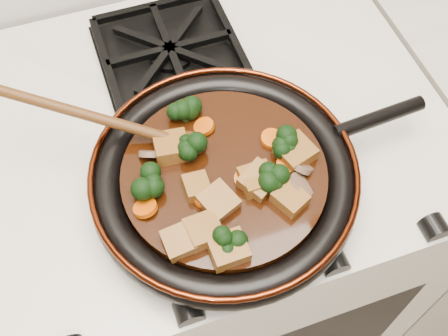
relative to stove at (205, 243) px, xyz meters
name	(u,v)px	position (x,y,z in m)	size (l,w,h in m)	color
stove	(205,243)	(0.00, 0.00, 0.00)	(0.76, 0.60, 0.90)	beige
burner_grate_front	(227,193)	(0.00, -0.14, 0.46)	(0.23, 0.23, 0.03)	black
burner_grate_back	(170,53)	(0.00, 0.14, 0.46)	(0.23, 0.23, 0.03)	black
skillet	(225,178)	(0.00, -0.13, 0.49)	(0.49, 0.36, 0.05)	black
braising_sauce	(224,176)	(0.00, -0.13, 0.50)	(0.28, 0.28, 0.02)	black
tofu_cube_0	(257,179)	(0.03, -0.16, 0.52)	(0.04, 0.04, 0.02)	brown
tofu_cube_1	(259,181)	(0.04, -0.16, 0.52)	(0.04, 0.04, 0.02)	brown
tofu_cube_2	(290,199)	(0.06, -0.20, 0.52)	(0.04, 0.03, 0.02)	brown
tofu_cube_3	(228,250)	(-0.03, -0.24, 0.52)	(0.04, 0.04, 0.02)	brown
tofu_cube_4	(171,147)	(-0.06, -0.08, 0.52)	(0.04, 0.05, 0.02)	brown
tofu_cube_5	(295,153)	(0.10, -0.14, 0.52)	(0.04, 0.05, 0.02)	brown
tofu_cube_6	(203,231)	(-0.06, -0.21, 0.52)	(0.04, 0.04, 0.02)	brown
tofu_cube_7	(218,202)	(-0.02, -0.18, 0.52)	(0.04, 0.04, 0.02)	brown
tofu_cube_8	(197,187)	(-0.04, -0.15, 0.52)	(0.04, 0.03, 0.02)	brown
tofu_cube_9	(179,242)	(-0.09, -0.21, 0.52)	(0.04, 0.04, 0.02)	brown
broccoli_floret_0	(231,238)	(-0.03, -0.23, 0.52)	(0.05, 0.05, 0.05)	black
broccoli_floret_1	(287,142)	(0.09, -0.12, 0.52)	(0.06, 0.06, 0.05)	black
broccoli_floret_2	(185,115)	(-0.02, -0.03, 0.52)	(0.06, 0.06, 0.05)	black
broccoli_floret_3	(275,178)	(0.06, -0.17, 0.52)	(0.06, 0.06, 0.05)	black
broccoli_floret_4	(190,150)	(-0.03, -0.09, 0.52)	(0.06, 0.06, 0.05)	black
broccoli_floret_5	(148,185)	(-0.10, -0.12, 0.52)	(0.06, 0.06, 0.05)	black
carrot_coin_0	(246,178)	(0.02, -0.15, 0.51)	(0.03, 0.03, 0.01)	#CA4C05
carrot_coin_1	(287,164)	(0.08, -0.15, 0.51)	(0.03, 0.03, 0.01)	#CA4C05
carrot_coin_2	(145,208)	(-0.11, -0.15, 0.51)	(0.03, 0.03, 0.01)	#CA4C05
carrot_coin_3	(204,127)	(0.00, -0.06, 0.51)	(0.03, 0.03, 0.01)	#CA4C05
carrot_coin_4	(204,199)	(-0.04, -0.16, 0.51)	(0.03, 0.03, 0.01)	#CA4C05
carrot_coin_5	(272,139)	(0.08, -0.11, 0.51)	(0.03, 0.03, 0.01)	#CA4C05
mushroom_slice_0	(222,241)	(-0.04, -0.23, 0.52)	(0.03, 0.03, 0.01)	brown
mushroom_slice_1	(301,185)	(0.08, -0.19, 0.52)	(0.04, 0.04, 0.01)	brown
mushroom_slice_2	(150,154)	(-0.09, -0.08, 0.52)	(0.03, 0.03, 0.01)	brown
mushroom_slice_3	(301,166)	(0.10, -0.16, 0.52)	(0.03, 0.03, 0.01)	brown
wooden_spoon	(131,128)	(-0.10, -0.04, 0.54)	(0.16, 0.10, 0.26)	#4C2B10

